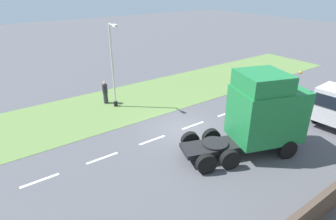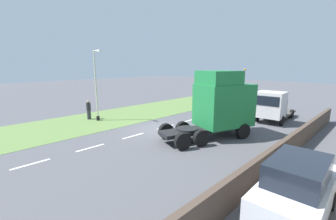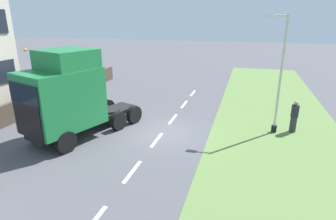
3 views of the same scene
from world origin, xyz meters
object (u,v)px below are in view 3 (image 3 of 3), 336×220
object	(u,v)px
lamp_post	(278,80)
parked_car	(41,86)
lorry_cab	(67,96)
pedestrian	(294,117)

from	to	relation	value
lamp_post	parked_car	bearing A→B (deg)	-7.18
lorry_cab	parked_car	xyz separation A→B (m)	(6.40, -5.82, -1.25)
lorry_cab	pedestrian	xyz separation A→B (m)	(-11.13, -4.09, -1.40)
lamp_post	pedestrian	world-z (taller)	lamp_post
parked_car	lamp_post	distance (m)	16.68
parked_car	pedestrian	world-z (taller)	parked_car
lamp_post	pedestrian	xyz separation A→B (m)	(-1.09, -0.34, -2.03)
lamp_post	pedestrian	bearing A→B (deg)	-162.45
parked_car	pedestrian	distance (m)	17.62
lorry_cab	lamp_post	size ratio (longest dim) A/B	1.09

